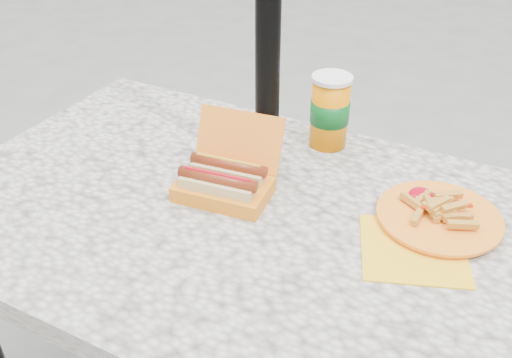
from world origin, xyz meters
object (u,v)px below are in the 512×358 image
at_px(soda_cup, 330,111).
at_px(umbrella_pole, 268,9).
at_px(hotdog_box, 225,180).
at_px(fries_plate, 436,218).

bearing_deg(soda_cup, umbrella_pole, -116.57).
bearing_deg(hotdog_box, soda_cup, 62.83).
distance_m(umbrella_pole, hotdog_box, 0.34).
bearing_deg(soda_cup, fries_plate, -32.28).
distance_m(hotdog_box, fries_plate, 0.42).
relative_size(umbrella_pole, fries_plate, 6.41).
bearing_deg(hotdog_box, fries_plate, 7.71).
relative_size(fries_plate, soda_cup, 2.00).
relative_size(umbrella_pole, hotdog_box, 10.76).
relative_size(umbrella_pole, soda_cup, 12.85).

